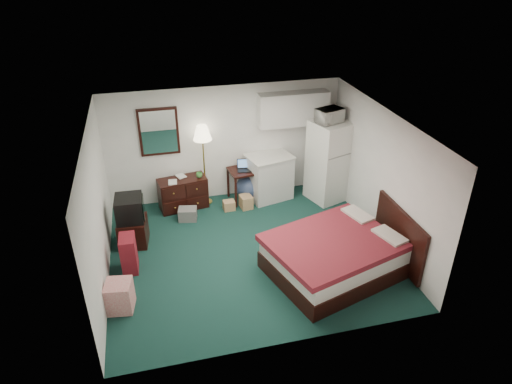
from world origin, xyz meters
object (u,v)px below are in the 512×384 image
object	(u,v)px
desk	(243,185)
bed	(334,256)
tv_stand	(133,232)
suitcase	(129,254)
kitchen_counter	(269,177)
fridge	(329,161)
floor_lamp	(204,166)
dresser	(183,193)

from	to	relation	value
desk	bed	xyz separation A→B (m)	(0.96, -2.84, -0.03)
tv_stand	suitcase	world-z (taller)	suitcase
desk	suitcase	size ratio (longest dim) A/B	1.08
desk	bed	distance (m)	3.00
kitchen_counter	fridge	world-z (taller)	fridge
fridge	suitcase	distance (m)	4.57
bed	kitchen_counter	bearing A→B (deg)	80.59
floor_lamp	fridge	bearing A→B (deg)	-9.55
suitcase	bed	bearing A→B (deg)	-13.33
floor_lamp	desk	distance (m)	0.97
dresser	bed	bearing A→B (deg)	-60.38
desk	floor_lamp	bearing A→B (deg)	166.34
floor_lamp	bed	world-z (taller)	floor_lamp
desk	suitcase	xyz separation A→B (m)	(-2.44, -1.93, -0.03)
desk	fridge	world-z (taller)	fridge
suitcase	desk	bearing A→B (deg)	40.05
fridge	bed	xyz separation A→B (m)	(-0.86, -2.49, -0.56)
suitcase	tv_stand	bearing A→B (deg)	86.43
floor_lamp	tv_stand	bearing A→B (deg)	-142.12
dresser	floor_lamp	bearing A→B (deg)	2.45
bed	desk	bearing A→B (deg)	91.71
kitchen_counter	tv_stand	xyz separation A→B (m)	(-2.95, -1.10, -0.23)
kitchen_counter	suitcase	distance (m)	3.58
floor_lamp	tv_stand	distance (m)	2.07
dresser	floor_lamp	distance (m)	0.75
suitcase	kitchen_counter	bearing A→B (deg)	33.97
dresser	floor_lamp	world-z (taller)	floor_lamp
desk	fridge	bearing A→B (deg)	-18.75
dresser	suitcase	size ratio (longest dim) A/B	1.49
floor_lamp	kitchen_counter	xyz separation A→B (m)	(1.40, -0.11, -0.40)
kitchen_counter	dresser	bearing A→B (deg)	166.12
desk	fridge	size ratio (longest dim) A/B	0.41
fridge	bed	world-z (taller)	fridge
kitchen_counter	fridge	xyz separation A→B (m)	(1.23, -0.34, 0.40)
dresser	bed	xyz separation A→B (m)	(2.27, -2.83, -0.01)
kitchen_counter	tv_stand	size ratio (longest dim) A/B	1.74
dresser	bed	size ratio (longest dim) A/B	0.48
desk	fridge	distance (m)	1.92
desk	tv_stand	bearing A→B (deg)	-162.24
floor_lamp	fridge	size ratio (longest dim) A/B	1.00
fridge	tv_stand	world-z (taller)	fridge
dresser	kitchen_counter	bearing A→B (deg)	-9.23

